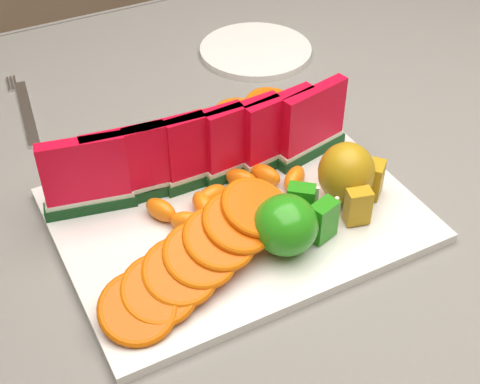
# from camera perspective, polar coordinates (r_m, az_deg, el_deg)

# --- Properties ---
(table) EXTENTS (1.40, 0.90, 0.75)m
(table) POSITION_cam_1_polar(r_m,az_deg,el_deg) (0.93, 1.77, -2.54)
(table) COLOR #4E381C
(table) RESTS_ON ground
(tablecloth) EXTENTS (1.53, 1.03, 0.20)m
(tablecloth) POSITION_cam_1_polar(r_m,az_deg,el_deg) (0.89, 1.85, 0.41)
(tablecloth) COLOR gray
(tablecloth) RESTS_ON table
(platter) EXTENTS (0.40, 0.30, 0.01)m
(platter) POSITION_cam_1_polar(r_m,az_deg,el_deg) (0.78, -0.33, -1.95)
(platter) COLOR silver
(platter) RESTS_ON tablecloth
(apple_cluster) EXTENTS (0.11, 0.09, 0.07)m
(apple_cluster) POSITION_cam_1_polar(r_m,az_deg,el_deg) (0.71, 4.31, -2.62)
(apple_cluster) COLOR #227F0B
(apple_cluster) RESTS_ON platter
(pear_cluster) EXTENTS (0.09, 0.09, 0.07)m
(pear_cluster) POSITION_cam_1_polar(r_m,az_deg,el_deg) (0.77, 9.26, 1.45)
(pear_cluster) COLOR #955914
(pear_cluster) RESTS_ON platter
(side_plate) EXTENTS (0.24, 0.24, 0.01)m
(side_plate) POSITION_cam_1_polar(r_m,az_deg,el_deg) (1.10, 1.34, 11.99)
(side_plate) COLOR silver
(side_plate) RESTS_ON tablecloth
(fork) EXTENTS (0.04, 0.20, 0.00)m
(fork) POSITION_cam_1_polar(r_m,az_deg,el_deg) (1.00, -17.84, 6.69)
(fork) COLOR silver
(fork) RESTS_ON tablecloth
(watermelon_row) EXTENTS (0.39, 0.07, 0.10)m
(watermelon_row) POSITION_cam_1_polar(r_m,az_deg,el_deg) (0.79, -2.99, 3.60)
(watermelon_row) COLOR #123E0F
(watermelon_row) RESTS_ON platter
(orange_fan_front) EXTENTS (0.26, 0.15, 0.06)m
(orange_fan_front) POSITION_cam_1_polar(r_m,az_deg,el_deg) (0.68, -3.42, -5.39)
(orange_fan_front) COLOR orange
(orange_fan_front) RESTS_ON platter
(orange_fan_back) EXTENTS (0.34, 0.11, 0.05)m
(orange_fan_back) POSITION_cam_1_polar(r_m,az_deg,el_deg) (0.85, -4.09, 4.47)
(orange_fan_back) COLOR orange
(orange_fan_back) RESTS_ON platter
(tangerine_segments) EXTENTS (0.20, 0.08, 0.03)m
(tangerine_segments) POSITION_cam_1_polar(r_m,az_deg,el_deg) (0.77, -1.17, -0.31)
(tangerine_segments) COLOR orange
(tangerine_segments) RESTS_ON platter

